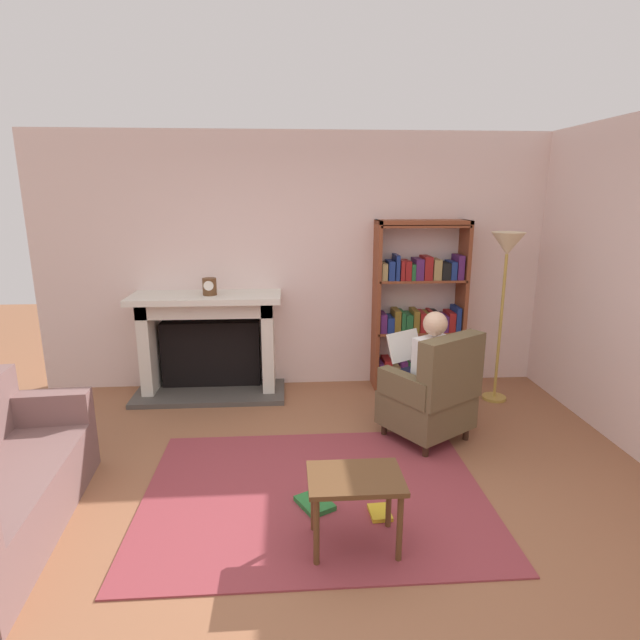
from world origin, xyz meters
The scene contains 12 objects.
ground centered at (0.00, 0.00, 0.00)m, with size 14.00×14.00×0.00m, color #945D3F.
back_wall centered at (0.00, 2.55, 1.35)m, with size 5.60×0.10×2.70m, color beige.
side_wall_right centered at (2.65, 1.25, 1.35)m, with size 0.10×5.20×2.70m, color beige.
area_rug centered at (0.00, 0.30, 0.01)m, with size 2.40×1.80×0.01m, color #8E363E.
fireplace centered at (-1.00, 2.30, 0.57)m, with size 1.56×0.64×1.08m.
mantel_clock centered at (-0.95, 2.20, 1.16)m, with size 0.14×0.14×0.17m.
bookshelf centered at (1.24, 2.33, 0.86)m, with size 0.97×0.32×1.81m.
armchair_reading centered at (1.05, 1.04, 0.42)m, with size 0.87×0.87×0.97m.
seated_reader centered at (0.98, 1.14, 0.62)m, with size 0.55×0.59×1.14m.
side_table centered at (0.21, -0.25, 0.39)m, with size 0.56×0.39×0.47m.
scattered_books centered at (0.11, 0.11, 0.03)m, with size 0.64×0.38×0.04m.
floor_lamp centered at (1.96, 1.89, 1.45)m, with size 0.32×0.32×1.71m.
Camera 1 is at (-0.17, -2.88, 2.08)m, focal length 28.42 mm.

